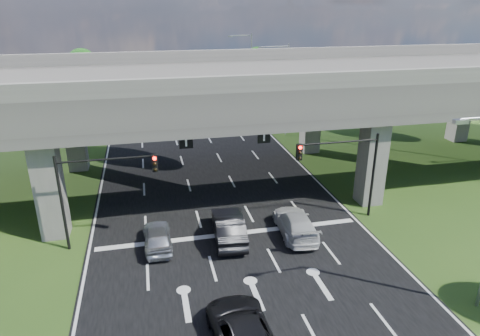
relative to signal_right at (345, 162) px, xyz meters
name	(u,v)px	position (x,y,z in m)	size (l,w,h in m)	color
ground	(244,265)	(-7.82, -3.94, -4.19)	(160.00, 160.00, 0.00)	#254115
road	(215,193)	(-7.82, 6.06, -4.17)	(18.00, 120.00, 0.03)	black
overpass	(208,88)	(-7.82, 8.06, 3.73)	(80.00, 15.00, 10.00)	#373532
signal_right	(345,162)	(0.00, 0.00, 0.00)	(5.76, 0.54, 6.00)	black
signal_left	(98,183)	(-15.65, 0.00, 0.00)	(5.76, 0.54, 6.00)	black
streetlight_far	(284,83)	(2.27, 20.06, 1.66)	(3.38, 0.25, 10.00)	gray
streetlight_beyond	(249,64)	(2.27, 36.06, 1.66)	(3.38, 0.25, 10.00)	gray
tree_left_near	(52,99)	(-21.78, 22.06, 0.63)	(4.50, 4.50, 7.80)	black
tree_left_mid	(38,92)	(-24.78, 30.06, -0.01)	(3.91, 3.90, 6.76)	black
tree_left_far	(81,72)	(-20.78, 38.06, 0.95)	(4.80, 4.80, 8.32)	black
tree_right_near	(296,88)	(5.22, 24.06, 0.31)	(4.20, 4.20, 7.28)	black
tree_right_mid	(297,78)	(8.22, 32.06, -0.01)	(3.91, 3.90, 6.76)	black
tree_right_far	(255,67)	(4.22, 40.06, 0.63)	(4.50, 4.50, 7.80)	black
car_silver	(157,237)	(-12.52, -0.94, -3.45)	(1.67, 4.14, 1.41)	#B8BAC0
car_dark	(229,227)	(-8.09, -0.94, -3.31)	(1.80, 5.16, 1.70)	black
car_white	(295,223)	(-3.78, -1.29, -3.41)	(2.11, 5.18, 1.50)	#BBBBBB
car_trailing	(243,332)	(-9.27, -10.03, -3.40)	(2.51, 5.44, 1.51)	black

